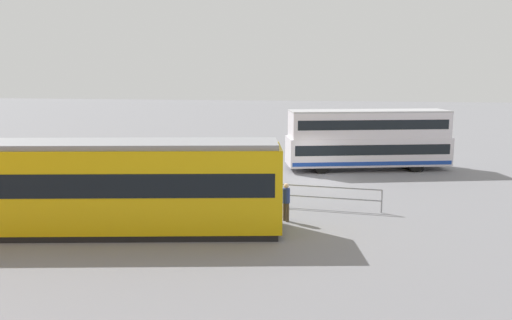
# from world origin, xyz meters

# --- Properties ---
(ground_plane) EXTENTS (160.00, 160.00, 0.00)m
(ground_plane) POSITION_xyz_m (0.00, 0.00, 0.00)
(ground_plane) COLOR slate
(double_decker_bus) EXTENTS (10.64, 4.84, 3.83)m
(double_decker_bus) POSITION_xyz_m (-2.92, -3.94, 1.96)
(double_decker_bus) COLOR silver
(double_decker_bus) RESTS_ON ground
(tram_yellow) EXTENTS (14.42, 4.89, 3.63)m
(tram_yellow) POSITION_xyz_m (8.26, 11.03, 1.88)
(tram_yellow) COLOR #E5B70C
(tram_yellow) RESTS_ON ground
(pedestrian_near_railing) EXTENTS (0.40, 0.40, 1.66)m
(pedestrian_near_railing) POSITION_xyz_m (5.94, 6.06, 0.95)
(pedestrian_near_railing) COLOR #33384C
(pedestrian_near_railing) RESTS_ON ground
(pedestrian_crossing) EXTENTS (0.45, 0.45, 1.64)m
(pedestrian_crossing) POSITION_xyz_m (1.17, 8.37, 0.94)
(pedestrian_crossing) COLOR #4C3F2D
(pedestrian_crossing) RESTS_ON ground
(pedestrian_railing) EXTENTS (9.88, 1.09, 1.08)m
(pedestrian_railing) POSITION_xyz_m (1.96, 5.93, 0.75)
(pedestrian_railing) COLOR gray
(pedestrian_railing) RESTS_ON ground
(info_sign) EXTENTS (1.14, 0.21, 2.50)m
(info_sign) POSITION_xyz_m (7.45, 6.35, 1.73)
(info_sign) COLOR slate
(info_sign) RESTS_ON ground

